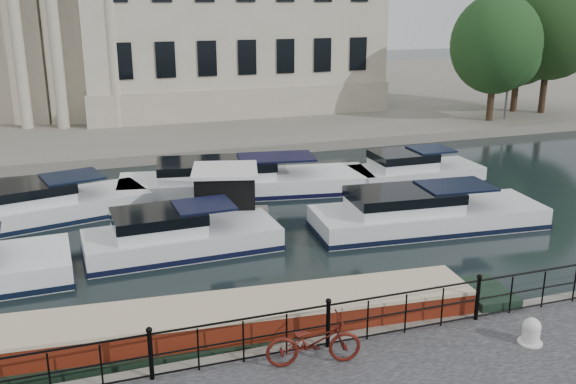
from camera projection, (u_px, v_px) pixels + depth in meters
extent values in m
plane|color=black|center=(295.00, 323.00, 16.97)|extent=(160.00, 160.00, 0.00)
cube|color=#6B665B|center=(134.00, 99.00, 52.15)|extent=(120.00, 42.00, 0.55)
cylinder|color=black|center=(151.00, 356.00, 13.37)|extent=(0.10, 0.10, 1.10)
sphere|color=black|center=(149.00, 330.00, 13.19)|extent=(0.14, 0.14, 0.14)
cylinder|color=black|center=(328.00, 325.00, 14.62)|extent=(0.10, 0.10, 1.10)
sphere|color=black|center=(329.00, 301.00, 14.44)|extent=(0.14, 0.14, 0.14)
cylinder|color=black|center=(477.00, 299.00, 15.87)|extent=(0.10, 0.10, 1.10)
sphere|color=black|center=(480.00, 277.00, 15.69)|extent=(0.14, 0.14, 0.14)
cylinder|color=black|center=(328.00, 305.00, 14.47)|extent=(24.00, 0.05, 0.05)
cylinder|color=black|center=(328.00, 325.00, 14.62)|extent=(24.00, 0.04, 0.04)
cylinder|color=black|center=(328.00, 343.00, 14.76)|extent=(24.00, 0.04, 0.04)
cube|color=#ADA38C|center=(220.00, 7.00, 46.47)|extent=(20.00, 14.00, 14.00)
cube|color=#9E937F|center=(223.00, 90.00, 48.22)|extent=(20.30, 14.30, 2.00)
cube|color=#ADA38C|center=(91.00, 33.00, 40.40)|extent=(5.73, 4.06, 11.00)
cylinder|color=#ADA38C|center=(112.00, 46.00, 38.31)|extent=(0.70, 0.70, 9.80)
cylinder|color=#ADA38C|center=(56.00, 46.00, 37.96)|extent=(0.70, 0.70, 9.80)
cube|color=#ADA38C|center=(8.00, 34.00, 40.14)|extent=(5.90, 4.56, 11.00)
cylinder|color=#ADA38C|center=(18.00, 46.00, 37.84)|extent=(0.70, 0.70, 9.80)
cylinder|color=#59595B|center=(511.00, 57.00, 41.04)|extent=(0.16, 0.16, 8.00)
imported|color=#4B130D|center=(314.00, 341.00, 13.93)|extent=(2.20, 1.07, 1.11)
cylinder|color=silver|center=(531.00, 335.00, 14.86)|extent=(0.40, 0.40, 0.42)
sphere|color=silver|center=(532.00, 327.00, 14.80)|extent=(0.42, 0.42, 0.42)
cylinder|color=silver|center=(530.00, 342.00, 14.92)|extent=(0.57, 0.57, 0.04)
cube|color=black|center=(243.00, 343.00, 15.78)|extent=(14.64, 3.10, 0.87)
cube|color=#5F1C0D|center=(243.00, 320.00, 15.59)|extent=(11.72, 2.58, 0.68)
cube|color=#C7B490|center=(243.00, 305.00, 15.48)|extent=(11.73, 2.64, 0.10)
cube|color=#6B665B|center=(226.00, 221.00, 24.57)|extent=(3.89, 3.50, 0.27)
cube|color=black|center=(226.00, 194.00, 24.26)|extent=(2.69, 2.69, 1.98)
cube|color=white|center=(225.00, 170.00, 23.98)|extent=(2.95, 2.95, 0.13)
cube|color=silver|center=(183.00, 246.00, 21.69)|extent=(6.52, 2.67, 1.20)
cube|color=black|center=(183.00, 248.00, 21.72)|extent=(6.58, 2.69, 0.18)
cube|color=silver|center=(159.00, 225.00, 21.18)|extent=(2.96, 2.10, 0.90)
cube|color=black|center=(204.00, 205.00, 21.56)|extent=(1.99, 1.78, 0.08)
cube|color=silver|center=(428.00, 222.00, 23.93)|extent=(8.82, 3.43, 1.20)
cube|color=black|center=(428.00, 224.00, 23.95)|extent=(8.91, 3.46, 0.18)
cube|color=silver|center=(403.00, 203.00, 23.44)|extent=(4.05, 2.55, 0.90)
cube|color=black|center=(456.00, 186.00, 23.78)|extent=(2.74, 2.12, 0.08)
cube|color=silver|center=(53.00, 213.00, 24.96)|extent=(7.60, 4.25, 1.20)
cube|color=black|center=(53.00, 215.00, 24.98)|extent=(7.68, 4.29, 0.18)
cube|color=silver|center=(27.00, 196.00, 24.27)|extent=(3.64, 2.89, 0.90)
cube|color=black|center=(72.00, 177.00, 25.00)|extent=(2.52, 2.33, 0.08)
cube|color=white|center=(247.00, 188.00, 28.19)|extent=(11.24, 4.46, 1.20)
cube|color=black|center=(247.00, 190.00, 28.21)|extent=(11.35, 4.50, 0.18)
cube|color=white|center=(216.00, 171.00, 27.72)|extent=(5.22, 3.02, 0.90)
cube|color=black|center=(276.00, 157.00, 28.01)|extent=(3.54, 2.44, 0.08)
cube|color=silver|center=(416.00, 179.00, 29.64)|extent=(5.97, 2.50, 1.20)
cube|color=black|center=(415.00, 180.00, 29.66)|extent=(6.03, 2.52, 0.18)
cube|color=silver|center=(403.00, 162.00, 29.17)|extent=(2.70, 2.02, 0.90)
cube|color=black|center=(431.00, 149.00, 29.46)|extent=(1.80, 1.72, 0.08)
cylinder|color=black|center=(491.00, 100.00, 41.35)|extent=(0.44, 0.44, 2.61)
ellipsoid|color=#143912|center=(496.00, 44.00, 40.32)|extent=(5.67, 5.67, 6.27)
sphere|color=#143912|center=(507.00, 56.00, 40.36)|extent=(4.18, 4.18, 4.18)
cylinder|color=black|center=(515.00, 92.00, 44.69)|extent=(0.44, 0.44, 2.70)
ellipsoid|color=black|center=(520.00, 38.00, 43.62)|extent=(5.86, 5.86, 6.48)
sphere|color=black|center=(530.00, 50.00, 43.67)|extent=(4.32, 4.32, 4.32)
cylinder|color=black|center=(544.00, 88.00, 43.99)|extent=(0.44, 0.44, 3.40)
ellipsoid|color=#173711|center=(552.00, 19.00, 42.64)|extent=(7.38, 7.38, 8.16)
sphere|color=#173711|center=(561.00, 34.00, 42.75)|extent=(5.44, 5.44, 5.44)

